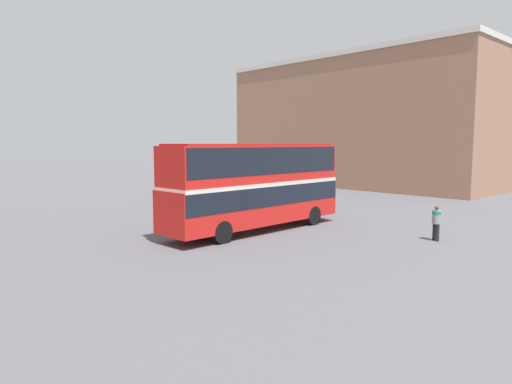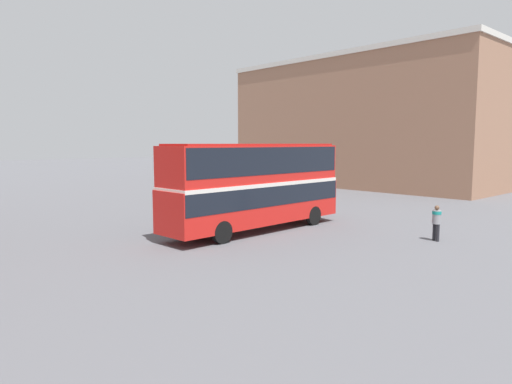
{
  "view_description": "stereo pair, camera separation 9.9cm",
  "coord_description": "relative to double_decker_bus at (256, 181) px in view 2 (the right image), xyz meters",
  "views": [
    {
      "loc": [
        -15.15,
        -18.3,
        4.74
      ],
      "look_at": [
        1.47,
        -0.39,
        2.12
      ],
      "focal_mm": 32.0,
      "sensor_mm": 36.0,
      "label": 1
    },
    {
      "loc": [
        -15.08,
        -18.37,
        4.74
      ],
      "look_at": [
        1.47,
        -0.39,
        2.12
      ],
      "focal_mm": 32.0,
      "sensor_mm": 36.0,
      "label": 2
    }
  ],
  "objects": [
    {
      "name": "ground_plane",
      "position": [
        -1.47,
        0.39,
        -2.71
      ],
      "size": [
        240.0,
        240.0,
        0.0
      ],
      "primitive_type": "plane",
      "color": "#5B5B60"
    },
    {
      "name": "building_row_right",
      "position": [
        26.85,
        12.36,
        4.36
      ],
      "size": [
        10.18,
        30.09,
        14.12
      ],
      "color": "#9E7056",
      "rests_on": "ground_plane"
    },
    {
      "name": "double_decker_bus",
      "position": [
        0.0,
        0.0,
        0.0
      ],
      "size": [
        11.43,
        3.0,
        4.72
      ],
      "rotation": [
        0.0,
        0.0,
        0.04
      ],
      "color": "red",
      "rests_on": "ground_plane"
    },
    {
      "name": "pedestrian_foreground",
      "position": [
        4.7,
        -7.84,
        -1.64
      ],
      "size": [
        0.58,
        0.58,
        1.75
      ],
      "rotation": [
        0.0,
        0.0,
        2.67
      ],
      "color": "#232328",
      "rests_on": "ground_plane"
    },
    {
      "name": "parked_car_kerb_near",
      "position": [
        6.51,
        8.81,
        -1.87
      ],
      "size": [
        4.91,
        2.85,
        1.66
      ],
      "rotation": [
        0.0,
        0.0,
        3.4
      ],
      "color": "maroon",
      "rests_on": "ground_plane"
    }
  ]
}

